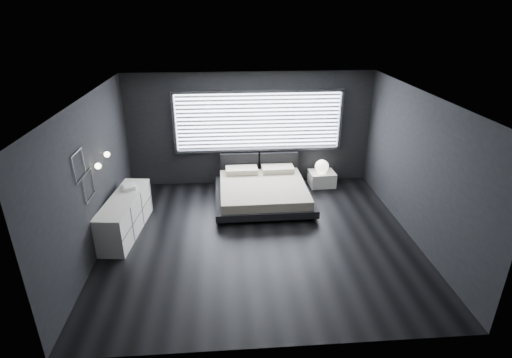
{
  "coord_description": "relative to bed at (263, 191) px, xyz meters",
  "views": [
    {
      "loc": [
        -0.58,
        -6.72,
        4.25
      ],
      "look_at": [
        0.0,
        0.85,
        0.9
      ],
      "focal_mm": 28.0,
      "sensor_mm": 36.0,
      "label": 1
    }
  ],
  "objects": [
    {
      "name": "sconce_far",
      "position": [
        -3.1,
        -0.94,
        1.34
      ],
      "size": [
        0.18,
        0.11,
        0.11
      ],
      "color": "silver",
      "rests_on": "ground"
    },
    {
      "name": "window",
      "position": [
        -0.02,
        1.1,
        1.35
      ],
      "size": [
        4.14,
        0.09,
        1.52
      ],
      "color": "white",
      "rests_on": "ground"
    },
    {
      "name": "wall_art_lower",
      "position": [
        -3.19,
        -1.89,
        1.12
      ],
      "size": [
        0.01,
        0.48,
        0.48
      ],
      "color": "#47474C",
      "rests_on": "ground"
    },
    {
      "name": "book_stack",
      "position": [
        -2.84,
        -0.69,
        0.53
      ],
      "size": [
        0.34,
        0.4,
        0.07
      ],
      "color": "white",
      "rests_on": "dresser"
    },
    {
      "name": "sconce_near",
      "position": [
        -3.1,
        -1.54,
        1.34
      ],
      "size": [
        0.18,
        0.11,
        0.11
      ],
      "color": "silver",
      "rests_on": "ground"
    },
    {
      "name": "bed",
      "position": [
        0.0,
        0.0,
        0.0
      ],
      "size": [
        2.21,
        2.12,
        0.57
      ],
      "color": "black",
      "rests_on": "ground"
    },
    {
      "name": "room",
      "position": [
        -0.22,
        -1.59,
        1.14
      ],
      "size": [
        6.04,
        6.0,
        2.8
      ],
      "color": "black",
      "rests_on": "ground"
    },
    {
      "name": "wall_art_upper",
      "position": [
        -3.19,
        -2.14,
        1.59
      ],
      "size": [
        0.01,
        0.48,
        0.48
      ],
      "color": "#47474C",
      "rests_on": "ground"
    },
    {
      "name": "headboard",
      "position": [
        0.0,
        1.05,
        0.31
      ],
      "size": [
        1.96,
        0.16,
        0.52
      ],
      "color": "black",
      "rests_on": "ground"
    },
    {
      "name": "nightstand",
      "position": [
        1.57,
        0.78,
        -0.08
      ],
      "size": [
        0.65,
        0.55,
        0.36
      ],
      "primitive_type": "cube",
      "rotation": [
        0.0,
        0.0,
        0.05
      ],
      "color": "white",
      "rests_on": "ground"
    },
    {
      "name": "orb_lamp",
      "position": [
        1.54,
        0.74,
        0.27
      ],
      "size": [
        0.34,
        0.34,
        0.34
      ],
      "primitive_type": "sphere",
      "color": "white",
      "rests_on": "nightstand"
    },
    {
      "name": "dresser",
      "position": [
        -2.86,
        -1.15,
        0.12
      ],
      "size": [
        0.74,
        1.95,
        0.76
      ],
      "color": "white",
      "rests_on": "ground"
    }
  ]
}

